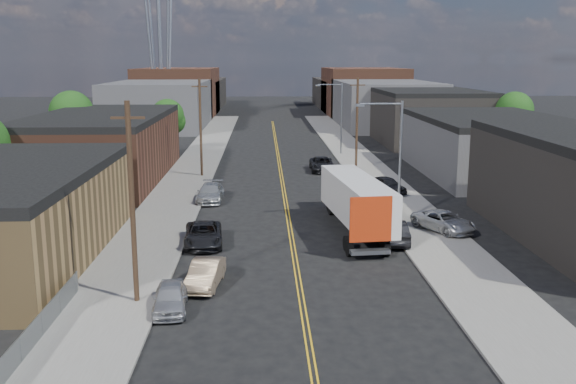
{
  "coord_description": "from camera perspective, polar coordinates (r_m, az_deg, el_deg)",
  "views": [
    {
      "loc": [
        -1.88,
        -20.33,
        11.89
      ],
      "look_at": [
        -0.1,
        24.87,
        2.5
      ],
      "focal_mm": 40.0,
      "sensor_mm": 36.0,
      "label": 1
    }
  ],
  "objects": [
    {
      "name": "utility_pole_left_near",
      "position": [
        31.71,
        -13.69,
        -0.91
      ],
      "size": [
        1.6,
        0.26,
        10.0
      ],
      "color": "black",
      "rests_on": "ground"
    },
    {
      "name": "car_right_lot_a",
      "position": [
        45.94,
        13.69,
        -2.53
      ],
      "size": [
        4.31,
        5.44,
        1.37
      ],
      "primitive_type": "imported",
      "rotation": [
        0.0,
        0.0,
        0.48
      ],
      "color": "#B0B2B6",
      "rests_on": "sidewalk_right"
    },
    {
      "name": "industrial_right_b",
      "position": [
        71.05,
        17.45,
        4.04
      ],
      "size": [
        14.0,
        24.0,
        6.1
      ],
      "color": "#3B3B3E",
      "rests_on": "ground"
    },
    {
      "name": "industrial_right_c",
      "position": [
        95.71,
        12.29,
        6.61
      ],
      "size": [
        14.0,
        22.0,
        7.6
      ],
      "color": "black",
      "rests_on": "ground"
    },
    {
      "name": "car_right_lot_c",
      "position": [
        57.78,
        8.78,
        0.62
      ],
      "size": [
        3.35,
        4.74,
        1.5
      ],
      "primitive_type": "imported",
      "rotation": [
        0.0,
        0.0,
        0.4
      ],
      "color": "black",
      "rests_on": "sidewalk_right"
    },
    {
      "name": "skyline_left_a",
      "position": [
        117.01,
        -11.26,
        7.64
      ],
      "size": [
        16.0,
        30.0,
        8.0
      ],
      "primitive_type": "cube",
      "color": "#3B3B3E",
      "rests_on": "ground"
    },
    {
      "name": "ground",
      "position": [
        81.22,
        -0.9,
        3.31
      ],
      "size": [
        260.0,
        260.0,
        0.0
      ],
      "primitive_type": "plane",
      "color": "black",
      "rests_on": "ground"
    },
    {
      "name": "sidewalk_right",
      "position": [
        67.36,
        7.51,
        1.52
      ],
      "size": [
        5.0,
        140.0,
        0.15
      ],
      "primitive_type": "cube",
      "color": "slate",
      "rests_on": "ground"
    },
    {
      "name": "streetlight_near",
      "position": [
        46.77,
        9.48,
        3.5
      ],
      "size": [
        3.39,
        0.25,
        9.0
      ],
      "color": "gray",
      "rests_on": "ground"
    },
    {
      "name": "utility_pole_left_far",
      "position": [
        65.98,
        -7.78,
        5.75
      ],
      "size": [
        1.6,
        0.26,
        10.0
      ],
      "color": "black",
      "rests_on": "ground"
    },
    {
      "name": "skyline_right_a",
      "position": [
        117.65,
        8.55,
        7.75
      ],
      "size": [
        16.0,
        30.0,
        8.0
      ],
      "primitive_type": "cube",
      "color": "#3B3B3E",
      "rests_on": "ground"
    },
    {
      "name": "skyline_left_c",
      "position": [
        161.57,
        -8.79,
        8.62
      ],
      "size": [
        16.0,
        40.0,
        7.0
      ],
      "primitive_type": "cube",
      "color": "black",
      "rests_on": "ground"
    },
    {
      "name": "warehouse_brown",
      "position": [
        66.87,
        -16.22,
        3.88
      ],
      "size": [
        12.0,
        26.0,
        6.6
      ],
      "color": "#4F2D1F",
      "rests_on": "ground"
    },
    {
      "name": "centerline",
      "position": [
        66.43,
        -0.59,
        1.42
      ],
      "size": [
        0.32,
        120.0,
        0.01
      ],
      "primitive_type": "cube",
      "color": "gold",
      "rests_on": "ground"
    },
    {
      "name": "car_right_oncoming",
      "position": [
        42.87,
        9.26,
        -3.47
      ],
      "size": [
        1.72,
        4.67,
        1.53
      ],
      "primitive_type": "imported",
      "rotation": [
        0.0,
        0.0,
        3.12
      ],
      "color": "black",
      "rests_on": "ground"
    },
    {
      "name": "car_left_d",
      "position": [
        54.96,
        -6.92,
        -0.06
      ],
      "size": [
        2.23,
        5.18,
        1.49
      ],
      "primitive_type": "imported",
      "rotation": [
        0.0,
        0.0,
        -0.03
      ],
      "color": "#A4A7A9",
      "rests_on": "ground"
    },
    {
      "name": "streetlight_far",
      "position": [
        81.15,
        4.5,
        7.05
      ],
      "size": [
        3.39,
        0.25,
        9.0
      ],
      "color": "gray",
      "rests_on": "ground"
    },
    {
      "name": "car_left_c",
      "position": [
        42.11,
        -7.54,
        -3.76
      ],
      "size": [
        2.78,
        5.34,
        1.44
      ],
      "primitive_type": "imported",
      "rotation": [
        0.0,
        0.0,
        0.08
      ],
      "color": "black",
      "rests_on": "ground"
    },
    {
      "name": "tree_right_far",
      "position": [
        86.71,
        19.5,
        6.62
      ],
      "size": [
        4.85,
        4.76,
        7.91
      ],
      "color": "black",
      "rests_on": "ground"
    },
    {
      "name": "tree_left_far",
      "position": [
        83.53,
        -10.62,
        6.5
      ],
      "size": [
        4.35,
        4.2,
        6.97
      ],
      "color": "black",
      "rests_on": "ground"
    },
    {
      "name": "car_ahead_truck",
      "position": [
        69.38,
        3.06,
        2.48
      ],
      "size": [
        2.51,
        5.44,
        1.51
      ],
      "primitive_type": "imported",
      "rotation": [
        0.0,
        0.0,
        -0.0
      ],
      "color": "black",
      "rests_on": "ground"
    },
    {
      "name": "car_left_a",
      "position": [
        31.69,
        -10.43,
        -9.21
      ],
      "size": [
        1.87,
        4.03,
        1.34
      ],
      "primitive_type": "imported",
      "rotation": [
        0.0,
        0.0,
        0.08
      ],
      "color": "#B5B6BA",
      "rests_on": "ground"
    },
    {
      "name": "skyline_right_b",
      "position": [
        142.19,
        6.68,
        8.87
      ],
      "size": [
        16.0,
        26.0,
        10.0
      ],
      "primitive_type": "cube",
      "color": "#4F2D1F",
      "rests_on": "ground"
    },
    {
      "name": "tree_left_mid",
      "position": [
        78.75,
        -18.63,
        6.45
      ],
      "size": [
        5.1,
        5.04,
        8.37
      ],
      "color": "black",
      "rests_on": "ground"
    },
    {
      "name": "utility_pole_right",
      "position": [
        69.4,
        6.15,
        6.08
      ],
      "size": [
        1.6,
        0.26,
        10.0
      ],
      "color": "black",
      "rests_on": "ground"
    },
    {
      "name": "semi_truck",
      "position": [
        45.65,
        5.84,
        -0.54
      ],
      "size": [
        3.83,
        15.25,
        3.93
      ],
      "rotation": [
        0.0,
        0.0,
        0.11
      ],
      "color": "#BDBDBD",
      "rests_on": "ground"
    },
    {
      "name": "car_left_b",
      "position": [
        34.64,
        -7.35,
        -7.22
      ],
      "size": [
        1.98,
        4.39,
        1.4
      ],
      "primitive_type": "imported",
      "rotation": [
        0.0,
        0.0,
        -0.12
      ],
      "color": "#937B60",
      "rests_on": "ground"
    },
    {
      "name": "skyline_left_b",
      "position": [
        141.66,
        -9.71,
        8.77
      ],
      "size": [
        16.0,
        26.0,
        10.0
      ],
      "primitive_type": "cube",
      "color": "#4F2D1F",
      "rests_on": "ground"
    },
    {
      "name": "chainlink_fence",
      "position": [
        28.04,
        -22.69,
        -12.85
      ],
      "size": [
        0.05,
        16.0,
        1.22
      ],
      "color": "slate",
      "rests_on": "ground"
    },
    {
      "name": "sidewalk_left",
      "position": [
        66.82,
        -8.77,
        1.41
      ],
      "size": [
        5.0,
        140.0,
        0.15
      ],
      "primitive_type": "cube",
      "color": "slate",
      "rests_on": "ground"
    },
    {
      "name": "skyline_right_c",
      "position": [
        162.03,
        5.57,
        8.71
      ],
      "size": [
        16.0,
        40.0,
        7.0
      ],
      "primitive_type": "cube",
      "color": "black",
      "rests_on": "ground"
    }
  ]
}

